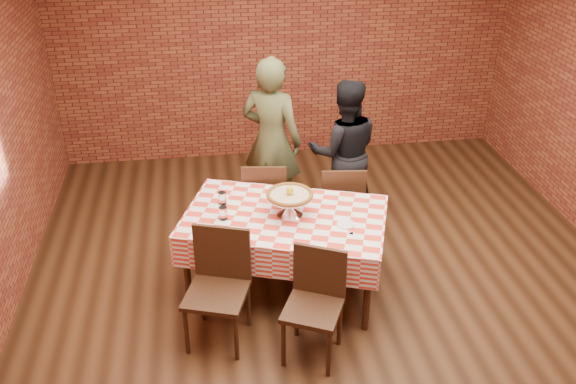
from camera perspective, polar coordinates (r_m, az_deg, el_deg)
The scene contains 19 objects.
ground at distance 5.57m, azimuth 4.18°, elevation -9.40°, with size 6.00×6.00×0.00m, color black.
back_wall at distance 7.58m, azimuth -0.30°, elevation 13.79°, with size 5.50×5.50×0.00m, color maroon.
table at distance 5.41m, azimuth -0.31°, elevation -5.64°, with size 1.67×1.00×0.75m, color #3B2212.
tablecloth at distance 5.28m, azimuth -0.31°, elevation -3.51°, with size 1.71×1.04×0.29m, color red, non-canonical shape.
pizza_stand at distance 5.18m, azimuth 0.16°, elevation -1.21°, with size 0.40×0.40×0.18m, color silver, non-canonical shape.
pizza at distance 5.13m, azimuth 0.16°, elevation -0.29°, with size 0.40×0.40×0.03m, color beige.
lemon at distance 5.11m, azimuth 0.16°, elevation 0.16°, with size 0.06×0.06×0.08m, color yellow.
water_glass_left at distance 5.15m, azimuth -6.05°, elevation -1.97°, with size 0.07×0.07×0.11m, color white.
water_glass_right at distance 5.37m, azimuth -6.13°, elevation -0.58°, with size 0.07×0.07×0.11m, color white.
side_plate at distance 5.10m, azimuth 5.41°, elevation -3.00°, with size 0.15×0.15×0.01m, color white.
sweetener_packet_a at distance 4.99m, azimuth 5.97°, elevation -3.88°, with size 0.05×0.04×0.01m, color white.
sweetener_packet_b at distance 4.99m, azimuth 5.80°, elevation -3.83°, with size 0.05×0.04×0.01m, color white.
condiment_caddy at distance 5.39m, azimuth 1.07°, elevation -0.16°, with size 0.10×0.08×0.14m, color silver.
chair_near_left at distance 4.85m, azimuth -6.67°, elevation -9.25°, with size 0.46×0.46×0.94m, color #3B2212, non-canonical shape.
chair_near_right at distance 4.70m, azimuth 2.31°, elevation -10.91°, with size 0.41×0.41×0.89m, color #3B2212, non-canonical shape.
chair_far_left at distance 6.07m, azimuth -2.17°, elevation -0.64°, with size 0.42×0.42×0.90m, color #3B2212, non-canonical shape.
chair_far_right at distance 6.02m, azimuth 4.89°, elevation -1.01°, with size 0.42×0.42×0.90m, color #3B2212, non-canonical shape.
diner_olive at distance 6.26m, azimuth -1.53°, elevation 4.79°, with size 0.64×0.42×1.76m, color #474B2B.
diner_black at distance 6.30m, azimuth 5.23°, elevation 3.74°, with size 0.75×0.58×1.54m, color black.
Camera 1 is at (-1.03, -4.23, 3.47)m, focal length 38.24 mm.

